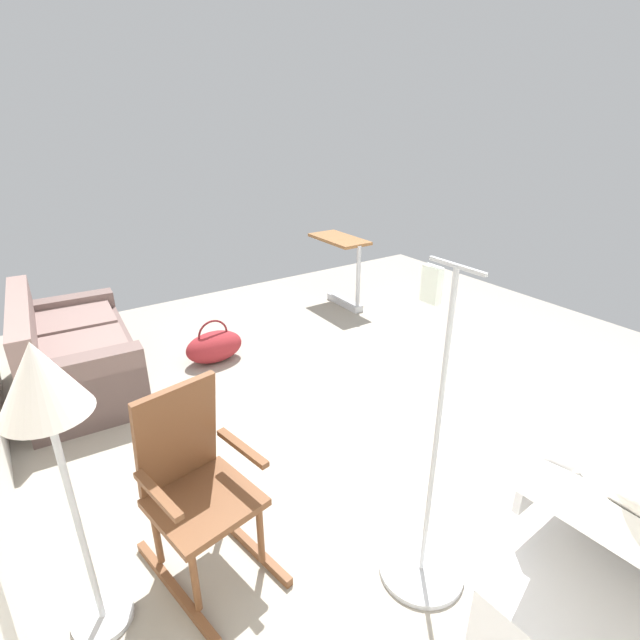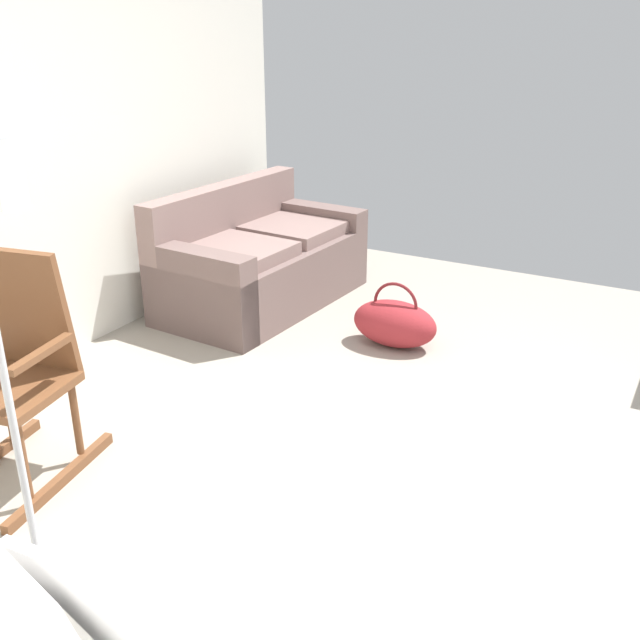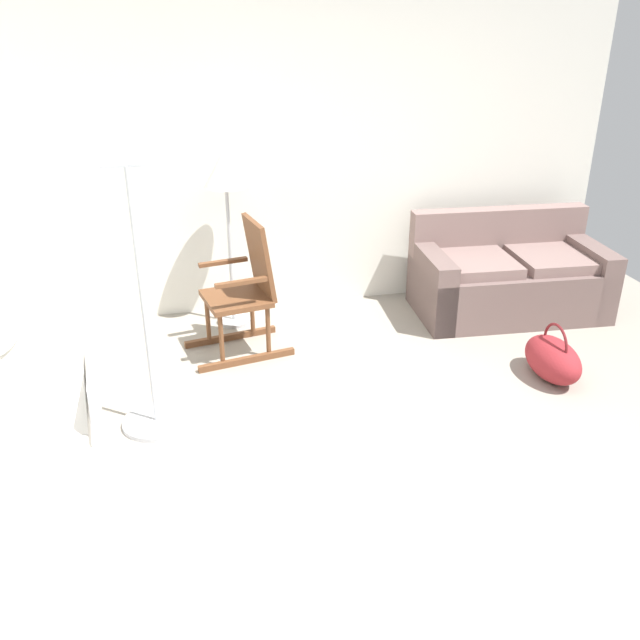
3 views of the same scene
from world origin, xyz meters
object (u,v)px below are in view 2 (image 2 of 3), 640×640
(duffel_bag, at_px, (395,323))
(rocking_chair, at_px, (17,372))
(iv_pole, at_px, (46,588))
(couch, at_px, (260,263))

(duffel_bag, bearing_deg, rocking_chair, 155.96)
(duffel_bag, height_order, iv_pole, iv_pole)
(couch, relative_size, rocking_chair, 1.57)
(duffel_bag, bearing_deg, iv_pole, 179.59)
(couch, xyz_separation_m, duffel_bag, (-0.23, -1.18, -0.15))
(couch, relative_size, iv_pole, 0.98)
(duffel_bag, xyz_separation_m, iv_pole, (-2.81, 0.02, 0.10))
(couch, bearing_deg, rocking_chair, -174.13)
(iv_pole, bearing_deg, rocking_chair, 52.46)
(couch, distance_m, iv_pole, 3.25)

